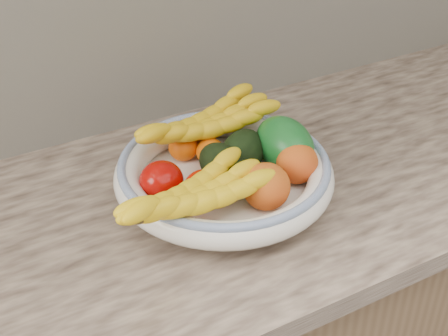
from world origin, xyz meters
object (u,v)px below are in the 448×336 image
green_mango (285,144)px  banana_bunch_front (194,199)px  fruit_bowl (224,173)px  banana_bunch_back (205,128)px

green_mango → banana_bunch_front: 0.24m
fruit_bowl → banana_bunch_front: bearing=-140.2°
fruit_bowl → banana_bunch_back: bearing=81.6°
green_mango → banana_bunch_front: (-0.22, -0.08, 0.01)m
fruit_bowl → banana_bunch_front: size_ratio=1.31×
banana_bunch_back → banana_bunch_front: (-0.12, -0.18, -0.01)m
green_mango → banana_bunch_front: size_ratio=0.46×
green_mango → banana_bunch_back: (-0.11, 0.11, 0.01)m
banana_bunch_back → green_mango: bearing=-50.3°
banana_bunch_front → banana_bunch_back: bearing=45.7°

